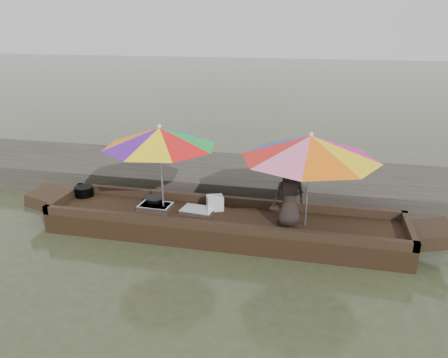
% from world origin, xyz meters
% --- Properties ---
extents(water, '(80.00, 80.00, 0.00)m').
position_xyz_m(water, '(0.00, 0.00, 0.00)').
color(water, '#323C21').
rests_on(water, ground).
extents(dock, '(22.00, 2.20, 0.50)m').
position_xyz_m(dock, '(0.00, 2.20, 0.25)').
color(dock, '#2D2B26').
rests_on(dock, ground).
extents(boat_hull, '(6.09, 1.20, 0.35)m').
position_xyz_m(boat_hull, '(0.00, 0.00, 0.17)').
color(boat_hull, black).
rests_on(boat_hull, water).
extents(cooking_pot, '(0.35, 0.35, 0.18)m').
position_xyz_m(cooking_pot, '(-2.80, 0.34, 0.44)').
color(cooking_pot, black).
rests_on(cooking_pot, boat_hull).
extents(tray_crayfish, '(0.58, 0.41, 0.09)m').
position_xyz_m(tray_crayfish, '(-1.24, 0.04, 0.39)').
color(tray_crayfish, silver).
rests_on(tray_crayfish, boat_hull).
extents(tray_scallop, '(0.60, 0.45, 0.06)m').
position_xyz_m(tray_scallop, '(-0.47, 0.09, 0.38)').
color(tray_scallop, silver).
rests_on(tray_scallop, boat_hull).
extents(charcoal_grill, '(0.32, 0.32, 0.15)m').
position_xyz_m(charcoal_grill, '(-1.30, 0.20, 0.42)').
color(charcoal_grill, black).
rests_on(charcoal_grill, boat_hull).
extents(supply_bag, '(0.34, 0.31, 0.26)m').
position_xyz_m(supply_bag, '(-0.20, 0.26, 0.48)').
color(supply_bag, silver).
rests_on(supply_bag, boat_hull).
extents(vendor, '(0.61, 0.52, 1.06)m').
position_xyz_m(vendor, '(1.11, -0.08, 0.88)').
color(vendor, black).
rests_on(vendor, boat_hull).
extents(umbrella_bow, '(2.32, 2.32, 1.55)m').
position_xyz_m(umbrella_bow, '(-1.07, 0.00, 1.12)').
color(umbrella_bow, green).
rests_on(umbrella_bow, boat_hull).
extents(umbrella_stern, '(2.30, 2.30, 1.55)m').
position_xyz_m(umbrella_stern, '(1.39, 0.00, 1.12)').
color(umbrella_stern, '#E51484').
rests_on(umbrella_stern, boat_hull).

